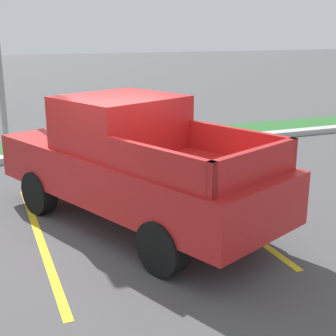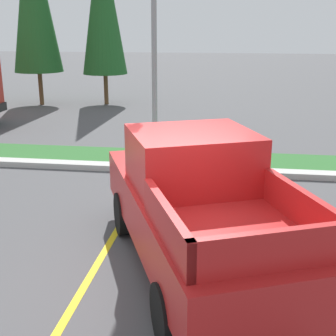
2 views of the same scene
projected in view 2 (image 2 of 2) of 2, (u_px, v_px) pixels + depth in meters
ground_plane at (159, 272)px, 6.99m from camera, size 120.00×120.00×0.00m
parking_line_near at (99, 262)px, 7.29m from camera, size 0.12×4.80×0.01m
parking_line_far at (300, 276)px, 6.88m from camera, size 0.12×4.80×0.01m
curb_strip at (191, 170)px, 11.70m from camera, size 56.00×0.40×0.15m
grass_median at (194, 160)px, 12.75m from camera, size 56.00×1.80×0.06m
pickup_truck_main at (196, 205)px, 6.83m from camera, size 3.76×5.54×2.10m
street_light at (153, 14)px, 11.42m from camera, size 0.24×1.49×6.65m
cypress_tree_center at (103, 0)px, 20.69m from camera, size 2.07×2.07×7.97m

